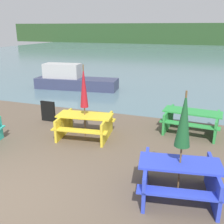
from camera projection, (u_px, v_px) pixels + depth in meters
The scene contains 10 objects.
ground_plane at pixel (5, 200), 5.28m from camera, with size 60.00×60.00×0.00m, color brown.
water at pixel (178, 54), 33.02m from camera, with size 60.00×50.00×0.00m.
far_treeline at pixel (190, 34), 50.30m from camera, with size 80.00×1.60×4.00m.
picnic_table_blue at pixel (179, 176), 5.28m from camera, with size 1.82×1.63×0.77m.
picnic_table_yellow at pixel (85, 123), 8.21m from camera, with size 1.86×1.58×0.73m.
picnic_table_green at pixel (192, 119), 8.55m from camera, with size 1.93×1.53×0.73m.
umbrella_darkgreen at pixel (184, 120), 4.90m from camera, with size 0.30×0.30×2.23m.
umbrella_crimson at pixel (84, 87), 7.85m from camera, with size 0.25×0.25×2.28m.
boat at pixel (73, 80), 14.67m from camera, with size 4.71×1.80×1.38m.
signboard at pixel (48, 111), 9.60m from camera, with size 0.55×0.08×0.75m.
Camera 1 is at (3.54, -3.47, 3.33)m, focal length 42.00 mm.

